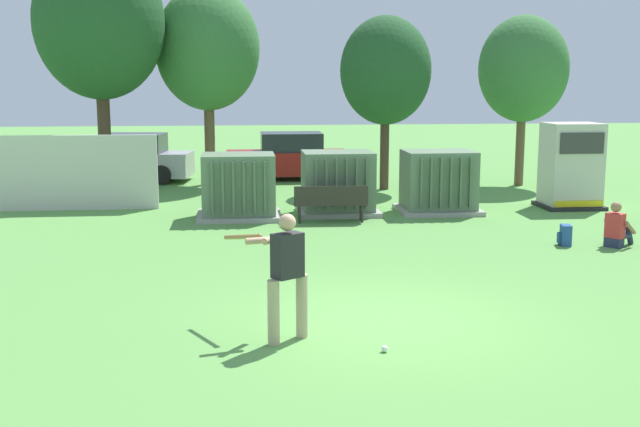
{
  "coord_description": "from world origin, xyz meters",
  "views": [
    {
      "loc": [
        -2.11,
        -10.88,
        3.5
      ],
      "look_at": [
        -0.59,
        3.5,
        1.0
      ],
      "focal_mm": 44.18,
      "sensor_mm": 36.0,
      "label": 1
    }
  ],
  "objects_px": {
    "sports_ball": "(384,349)",
    "seated_spectator": "(617,229)",
    "park_bench": "(331,201)",
    "backpack": "(565,235)",
    "batter": "(285,270)",
    "parked_car_leftmost": "(130,159)",
    "transformer_mid_west": "(338,184)",
    "transformer_west": "(239,187)",
    "parked_car_left_of_center": "(288,158)",
    "generator_enclosure": "(571,166)",
    "transformer_mid_east": "(438,183)"
  },
  "relations": [
    {
      "from": "seated_spectator",
      "to": "batter",
      "type": "bearing_deg",
      "value": -144.33
    },
    {
      "from": "transformer_west",
      "to": "seated_spectator",
      "type": "bearing_deg",
      "value": -28.38
    },
    {
      "from": "transformer_mid_east",
      "to": "sports_ball",
      "type": "xyz_separation_m",
      "value": [
        -3.38,
        -10.43,
        -0.74
      ]
    },
    {
      "from": "parked_car_left_of_center",
      "to": "batter",
      "type": "bearing_deg",
      "value": -93.89
    },
    {
      "from": "transformer_mid_east",
      "to": "generator_enclosure",
      "type": "relative_size",
      "value": 0.91
    },
    {
      "from": "transformer_mid_west",
      "to": "parked_car_left_of_center",
      "type": "height_order",
      "value": "same"
    },
    {
      "from": "transformer_mid_west",
      "to": "batter",
      "type": "bearing_deg",
      "value": -101.32
    },
    {
      "from": "transformer_mid_west",
      "to": "transformer_mid_east",
      "type": "xyz_separation_m",
      "value": [
        2.65,
        -0.07,
        0.0
      ]
    },
    {
      "from": "park_bench",
      "to": "sports_ball",
      "type": "xyz_separation_m",
      "value": [
        -0.4,
        -9.23,
        -0.49
      ]
    },
    {
      "from": "transformer_mid_west",
      "to": "parked_car_leftmost",
      "type": "distance_m",
      "value": 9.52
    },
    {
      "from": "transformer_mid_east",
      "to": "backpack",
      "type": "xyz_separation_m",
      "value": [
        1.63,
        -4.36,
        -0.57
      ]
    },
    {
      "from": "seated_spectator",
      "to": "parked_car_leftmost",
      "type": "height_order",
      "value": "parked_car_leftmost"
    },
    {
      "from": "transformer_west",
      "to": "backpack",
      "type": "xyz_separation_m",
      "value": [
        6.84,
        -4.04,
        -0.57
      ]
    },
    {
      "from": "park_bench",
      "to": "parked_car_leftmost",
      "type": "relative_size",
      "value": 0.41
    },
    {
      "from": "generator_enclosure",
      "to": "backpack",
      "type": "bearing_deg",
      "value": -114.3
    },
    {
      "from": "transformer_mid_east",
      "to": "batter",
      "type": "relative_size",
      "value": 1.21
    },
    {
      "from": "transformer_west",
      "to": "transformer_mid_west",
      "type": "distance_m",
      "value": 2.59
    },
    {
      "from": "transformer_mid_east",
      "to": "parked_car_left_of_center",
      "type": "bearing_deg",
      "value": 115.52
    },
    {
      "from": "park_bench",
      "to": "batter",
      "type": "height_order",
      "value": "batter"
    },
    {
      "from": "batter",
      "to": "backpack",
      "type": "relative_size",
      "value": 3.95
    },
    {
      "from": "transformer_west",
      "to": "generator_enclosure",
      "type": "bearing_deg",
      "value": 4.36
    },
    {
      "from": "sports_ball",
      "to": "parked_car_leftmost",
      "type": "height_order",
      "value": "parked_car_leftmost"
    },
    {
      "from": "batter",
      "to": "sports_ball",
      "type": "bearing_deg",
      "value": -26.75
    },
    {
      "from": "generator_enclosure",
      "to": "backpack",
      "type": "distance_m",
      "value": 5.27
    },
    {
      "from": "sports_ball",
      "to": "parked_car_leftmost",
      "type": "distance_m",
      "value": 18.55
    },
    {
      "from": "sports_ball",
      "to": "seated_spectator",
      "type": "xyz_separation_m",
      "value": [
        6.05,
        5.86,
        0.33
      ]
    },
    {
      "from": "seated_spectator",
      "to": "transformer_west",
      "type": "bearing_deg",
      "value": 151.62
    },
    {
      "from": "backpack",
      "to": "sports_ball",
      "type": "bearing_deg",
      "value": -129.55
    },
    {
      "from": "seated_spectator",
      "to": "generator_enclosure",
      "type": "bearing_deg",
      "value": 77.44
    },
    {
      "from": "transformer_mid_west",
      "to": "transformer_mid_east",
      "type": "height_order",
      "value": "same"
    },
    {
      "from": "transformer_mid_east",
      "to": "parked_car_left_of_center",
      "type": "height_order",
      "value": "same"
    },
    {
      "from": "park_bench",
      "to": "backpack",
      "type": "bearing_deg",
      "value": -34.36
    },
    {
      "from": "seated_spectator",
      "to": "backpack",
      "type": "xyz_separation_m",
      "value": [
        -1.03,
        0.21,
        -0.16
      ]
    },
    {
      "from": "park_bench",
      "to": "transformer_mid_west",
      "type": "bearing_deg",
      "value": 75.4
    },
    {
      "from": "generator_enclosure",
      "to": "batter",
      "type": "bearing_deg",
      "value": -129.52
    },
    {
      "from": "transformer_mid_east",
      "to": "backpack",
      "type": "distance_m",
      "value": 4.69
    },
    {
      "from": "generator_enclosure",
      "to": "seated_spectator",
      "type": "xyz_separation_m",
      "value": [
        -1.1,
        -4.94,
        -0.76
      ]
    },
    {
      "from": "transformer_mid_east",
      "to": "parked_car_left_of_center",
      "type": "xyz_separation_m",
      "value": [
        -3.47,
        7.27,
        -0.04
      ]
    },
    {
      "from": "generator_enclosure",
      "to": "batter",
      "type": "xyz_separation_m",
      "value": [
        -8.39,
        -10.17,
        -0.16
      ]
    },
    {
      "from": "sports_ball",
      "to": "backpack",
      "type": "distance_m",
      "value": 7.88
    },
    {
      "from": "transformer_mid_east",
      "to": "parked_car_leftmost",
      "type": "distance_m",
      "value": 11.48
    },
    {
      "from": "batter",
      "to": "transformer_west",
      "type": "bearing_deg",
      "value": 93.53
    },
    {
      "from": "generator_enclosure",
      "to": "backpack",
      "type": "relative_size",
      "value": 5.23
    },
    {
      "from": "backpack",
      "to": "parked_car_left_of_center",
      "type": "xyz_separation_m",
      "value": [
        -5.1,
        11.62,
        0.54
      ]
    },
    {
      "from": "batter",
      "to": "parked_car_left_of_center",
      "type": "height_order",
      "value": "batter"
    },
    {
      "from": "generator_enclosure",
      "to": "sports_ball",
      "type": "xyz_separation_m",
      "value": [
        -7.15,
        -10.8,
        -1.09
      ]
    },
    {
      "from": "seated_spectator",
      "to": "backpack",
      "type": "relative_size",
      "value": 2.19
    },
    {
      "from": "parked_car_leftmost",
      "to": "transformer_mid_west",
      "type": "bearing_deg",
      "value": -49.17
    },
    {
      "from": "transformer_mid_west",
      "to": "parked_car_left_of_center",
      "type": "distance_m",
      "value": 7.24
    },
    {
      "from": "parked_car_left_of_center",
      "to": "transformer_mid_west",
      "type": "bearing_deg",
      "value": -83.53
    }
  ]
}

